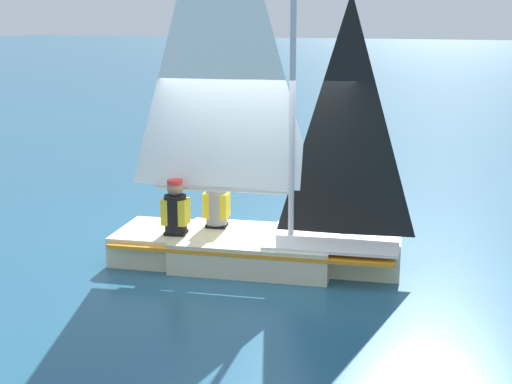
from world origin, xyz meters
TOP-DOWN VIEW (x-y plane):
  - ground_plane at (0.00, 0.00)m, footprint 260.00×260.00m
  - sailboat_main at (-0.01, 0.02)m, footprint 2.36×4.03m
  - sailor_helm at (0.10, 0.68)m, footprint 0.37×0.40m
  - sailor_crew at (-0.47, 0.98)m, footprint 0.37×0.40m

SIDE VIEW (x-z plane):
  - ground_plane at x=0.00m, z-range 0.00..0.00m
  - sailor_helm at x=0.10m, z-range 0.05..1.21m
  - sailor_crew at x=-0.47m, z-range 0.05..1.21m
  - sailboat_main at x=-0.01m, z-range -1.99..3.63m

